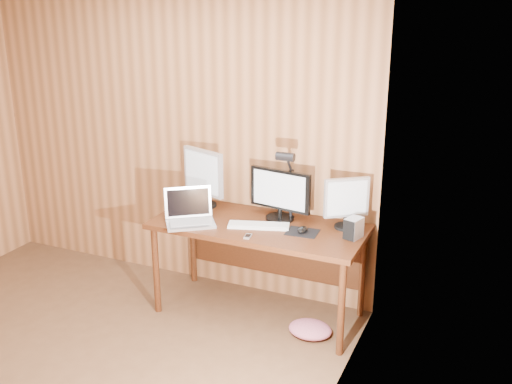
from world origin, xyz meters
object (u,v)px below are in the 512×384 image
Objects in this scene: monitor_center at (280,194)px; monitor_right at (346,202)px; laptop at (189,214)px; speaker at (358,224)px; mouse at (302,229)px; desk_lamp at (288,175)px; hard_drive at (353,228)px; monitor_left at (203,176)px; phone at (248,236)px; keyboard at (259,225)px; desk at (262,236)px.

monitor_right is at bearing 11.58° from monitor_center.
laptop is 1.25m from speaker.
mouse is 0.42m from desk_lamp.
monitor_right is 0.18m from speaker.
hard_drive reaches higher than speaker.
hard_drive is 0.12m from speaker.
hard_drive is at bearing -17.64° from desk_lamp.
desk_lamp is at bearing 15.83° from monitor_left.
monitor_right is 1.17m from laptop.
phone is at bearing -92.55° from monitor_center.
phone is at bearing -116.69° from desk_lamp.
monitor_right is 0.38m from mouse.
phone is at bearing -149.41° from speaker.
keyboard reaches higher than phone.
mouse is at bearing 6.85° from monitor_left.
laptop is 0.76× the size of desk_lamp.
keyboard is (0.58, -0.23, -0.24)m from monitor_left.
monitor_right is at bearing 37.20° from mouse.
laptop is 4.75× the size of phone.
hard_drive is 0.75m from phone.
speaker is (0.61, -0.01, -0.15)m from monitor_center.
monitor_center is 4.38× the size of speaker.
keyboard is (-0.09, -0.21, -0.19)m from monitor_center.
laptop is at bearing -165.07° from speaker.
mouse is 0.40m from speaker.
speaker is (0.69, 0.41, 0.05)m from phone.
speaker reaches higher than keyboard.
laptop reaches higher than phone.
monitor_center is at bearing -175.43° from hard_drive.
mouse is at bearing -12.95° from keyboard.
desk is at bearing 8.00° from monitor_left.
phone is at bearing -85.33° from desk.
monitor_right is at bearing 0.33° from desk_lamp.
monitor_center is 0.84× the size of desk_lamp.
mouse is at bearing -154.59° from speaker.
hard_drive reaches higher than keyboard.
hard_drive reaches higher than phone.
monitor_right is at bearing 28.28° from phone.
monitor_left is 1.18m from monitor_right.
speaker reaches higher than mouse.
hard_drive is at bearing -93.65° from monitor_right.
monitor_right is 2.46× the size of hard_drive.
desk is at bearing -9.92° from laptop.
monitor_left is 0.67m from keyboard.
keyboard is 0.73m from speaker.
monitor_center reaches higher than mouse.
monitor_center is 1.30× the size of monitor_right.
laptop is at bearing -153.96° from hard_drive.
monitor_right is 0.47m from desk_lamp.
monitor_center reaches higher than hard_drive.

